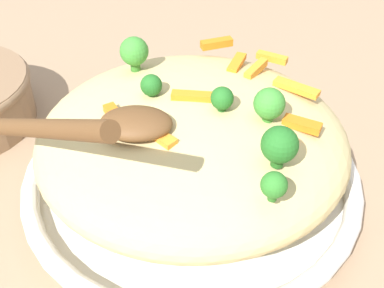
% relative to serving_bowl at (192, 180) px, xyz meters
% --- Properties ---
extents(ground_plane, '(2.40, 2.40, 0.00)m').
position_rel_serving_bowl_xyz_m(ground_plane, '(0.00, 0.00, -0.02)').
color(ground_plane, '#9E7F60').
extents(serving_bowl, '(0.30, 0.30, 0.04)m').
position_rel_serving_bowl_xyz_m(serving_bowl, '(0.00, 0.00, 0.00)').
color(serving_bowl, white).
rests_on(serving_bowl, ground_plane).
extents(pasta_mound, '(0.27, 0.25, 0.07)m').
position_rel_serving_bowl_xyz_m(pasta_mound, '(0.00, 0.00, 0.05)').
color(pasta_mound, '#D1BA7A').
rests_on(pasta_mound, serving_bowl).
extents(carrot_piece_0, '(0.03, 0.02, 0.01)m').
position_rel_serving_bowl_xyz_m(carrot_piece_0, '(0.02, 0.11, 0.08)').
color(carrot_piece_0, orange).
rests_on(carrot_piece_0, pasta_mound).
extents(carrot_piece_1, '(0.03, 0.03, 0.01)m').
position_rel_serving_bowl_xyz_m(carrot_piece_1, '(-0.02, -0.04, 0.08)').
color(carrot_piece_1, orange).
rests_on(carrot_piece_1, pasta_mound).
extents(carrot_piece_2, '(0.04, 0.01, 0.01)m').
position_rel_serving_bowl_xyz_m(carrot_piece_2, '(0.00, 0.01, 0.09)').
color(carrot_piece_2, orange).
rests_on(carrot_piece_2, pasta_mound).
extents(carrot_piece_3, '(0.03, 0.04, 0.01)m').
position_rel_serving_bowl_xyz_m(carrot_piece_3, '(-0.06, -0.02, 0.09)').
color(carrot_piece_3, orange).
rests_on(carrot_piece_3, pasta_mound).
extents(carrot_piece_4, '(0.02, 0.03, 0.01)m').
position_rel_serving_bowl_xyz_m(carrot_piece_4, '(0.04, 0.07, 0.08)').
color(carrot_piece_4, orange).
rests_on(carrot_piece_4, pasta_mound).
extents(carrot_piece_5, '(0.03, 0.02, 0.01)m').
position_rel_serving_bowl_xyz_m(carrot_piece_5, '(0.07, 0.09, 0.08)').
color(carrot_piece_5, orange).
rests_on(carrot_piece_5, pasta_mound).
extents(carrot_piece_6, '(0.04, 0.03, 0.01)m').
position_rel_serving_bowl_xyz_m(carrot_piece_6, '(0.09, 0.04, 0.08)').
color(carrot_piece_6, orange).
rests_on(carrot_piece_6, pasta_mound).
extents(carrot_piece_7, '(0.02, 0.03, 0.01)m').
position_rel_serving_bowl_xyz_m(carrot_piece_7, '(0.05, 0.06, 0.08)').
color(carrot_piece_7, orange).
rests_on(carrot_piece_7, pasta_mound).
extents(carrot_piece_8, '(0.03, 0.02, 0.01)m').
position_rel_serving_bowl_xyz_m(carrot_piece_8, '(0.09, -0.02, 0.08)').
color(carrot_piece_8, orange).
rests_on(carrot_piece_8, pasta_mound).
extents(broccoli_floret_0, '(0.03, 0.03, 0.03)m').
position_rel_serving_bowl_xyz_m(broccoli_floret_0, '(-0.05, 0.06, 0.10)').
color(broccoli_floret_0, '#377928').
rests_on(broccoli_floret_0, pasta_mound).
extents(broccoli_floret_1, '(0.02, 0.02, 0.02)m').
position_rel_serving_bowl_xyz_m(broccoli_floret_1, '(-0.03, 0.01, 0.09)').
color(broccoli_floret_1, '#205B1C').
rests_on(broccoli_floret_1, pasta_mound).
extents(broccoli_floret_2, '(0.02, 0.02, 0.02)m').
position_rel_serving_bowl_xyz_m(broccoli_floret_2, '(0.02, -0.01, 0.10)').
color(broccoli_floret_2, '#205B1C').
rests_on(broccoli_floret_2, pasta_mound).
extents(broccoli_floret_3, '(0.02, 0.02, 0.03)m').
position_rel_serving_bowl_xyz_m(broccoli_floret_3, '(0.06, -0.01, 0.10)').
color(broccoli_floret_3, '#377928').
rests_on(broccoli_floret_3, pasta_mound).
extents(broccoli_floret_4, '(0.03, 0.03, 0.03)m').
position_rel_serving_bowl_xyz_m(broccoli_floret_4, '(0.06, -0.06, 0.10)').
color(broccoli_floret_4, '#205B1C').
rests_on(broccoli_floret_4, pasta_mound).
extents(broccoli_floret_5, '(0.02, 0.02, 0.02)m').
position_rel_serving_bowl_xyz_m(broccoli_floret_5, '(0.06, -0.09, 0.09)').
color(broccoli_floret_5, '#296820').
rests_on(broccoli_floret_5, pasta_mound).
extents(serving_spoon, '(0.14, 0.14, 0.10)m').
position_rel_serving_bowl_xyz_m(serving_spoon, '(-0.06, -0.05, 0.11)').
color(serving_spoon, brown).
rests_on(serving_spoon, pasta_mound).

